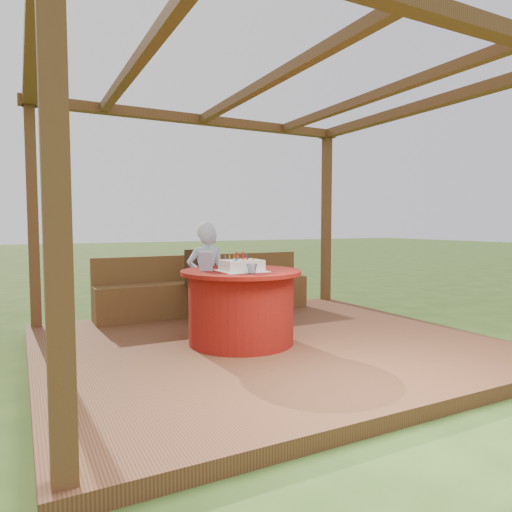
{
  "coord_description": "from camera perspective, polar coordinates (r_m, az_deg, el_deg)",
  "views": [
    {
      "loc": [
        -2.29,
        -4.13,
        1.35
      ],
      "look_at": [
        0.0,
        0.25,
        1.0
      ],
      "focal_mm": 32.0,
      "sensor_mm": 36.0,
      "label": 1
    }
  ],
  "objects": [
    {
      "name": "bench",
      "position": [
        6.36,
        -6.15,
        -4.72
      ],
      "size": [
        3.0,
        0.42,
        0.8
      ],
      "color": "brown",
      "rests_on": "deck"
    },
    {
      "name": "deck",
      "position": [
        4.9,
        1.38,
        -11.22
      ],
      "size": [
        4.5,
        4.0,
        0.12
      ],
      "primitive_type": "cube",
      "color": "brown",
      "rests_on": "ground"
    },
    {
      "name": "chair",
      "position": [
        5.88,
        -6.31,
        -3.04
      ],
      "size": [
        0.51,
        0.51,
        0.9
      ],
      "color": "#382211",
      "rests_on": "deck"
    },
    {
      "name": "drinking_glass",
      "position": [
        4.31,
        -0.52,
        -1.63
      ],
      "size": [
        0.11,
        0.11,
        0.1
      ],
      "primitive_type": "imported",
      "rotation": [
        0.0,
        0.0,
        -0.12
      ],
      "color": "white",
      "rests_on": "table"
    },
    {
      "name": "birthday_cake",
      "position": [
        4.55,
        -1.81,
        -1.19
      ],
      "size": [
        0.44,
        0.44,
        0.19
      ],
      "color": "white",
      "rests_on": "table"
    },
    {
      "name": "pergola",
      "position": [
        4.84,
        1.43,
        16.66
      ],
      "size": [
        4.5,
        4.0,
        2.72
      ],
      "color": "brown",
      "rests_on": "deck"
    },
    {
      "name": "ground",
      "position": [
        4.91,
        1.38,
        -11.9
      ],
      "size": [
        60.0,
        60.0,
        0.0
      ],
      "primitive_type": "plane",
      "color": "#34511B",
      "rests_on": "ground"
    },
    {
      "name": "elderly_woman",
      "position": [
        5.23,
        -6.23,
        -2.51
      ],
      "size": [
        0.49,
        0.37,
        1.25
      ],
      "color": "#A2C7F1",
      "rests_on": "deck"
    },
    {
      "name": "table",
      "position": [
        4.73,
        -1.87,
        -6.27
      ],
      "size": [
        1.23,
        1.23,
        0.76
      ],
      "color": "maroon",
      "rests_on": "deck"
    },
    {
      "name": "gift_bag",
      "position": [
        4.63,
        -6.26,
        -0.67
      ],
      "size": [
        0.16,
        0.13,
        0.19
      ],
      "primitive_type": "cube",
      "rotation": [
        0.0,
        0.0,
        -0.38
      ],
      "color": "pink",
      "rests_on": "table"
    }
  ]
}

